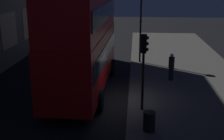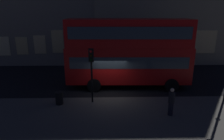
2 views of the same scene
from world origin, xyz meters
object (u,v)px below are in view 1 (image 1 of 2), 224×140
traffic_light_near_kerb (144,56)px  litter_bin (149,121)px  street_lamp (141,2)px  double_decker_bus (83,38)px  pedestrian (171,67)px

traffic_light_near_kerb → litter_bin: size_ratio=4.38×
street_lamp → litter_bin: street_lamp is taller
double_decker_bus → street_lamp: 7.38m
street_lamp → traffic_light_near_kerb: bearing=-179.8°
traffic_light_near_kerb → litter_bin: (-2.19, -0.24, -2.25)m
street_lamp → pedestrian: size_ratio=3.57×
traffic_light_near_kerb → street_lamp: bearing=3.9°
double_decker_bus → pedestrian: double_decker_bus is taller
double_decker_bus → traffic_light_near_kerb: size_ratio=2.71×
street_lamp → pedestrian: bearing=-156.2°
double_decker_bus → street_lamp: size_ratio=1.63×
street_lamp → pedestrian: (-4.35, -1.92, -3.66)m
street_lamp → litter_bin: (-11.34, -0.28, -4.12)m
street_lamp → pedestrian: street_lamp is taller
pedestrian → litter_bin: (-6.99, 1.64, -0.46)m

